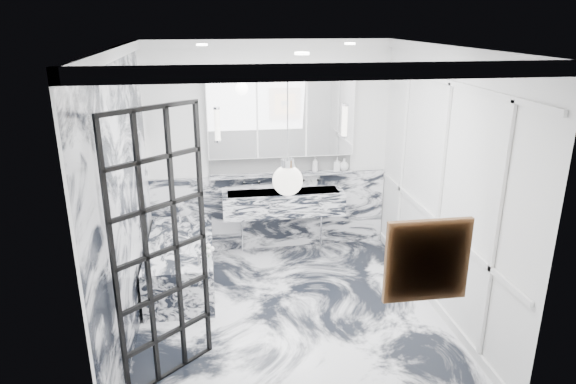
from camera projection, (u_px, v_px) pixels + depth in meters
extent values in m
plane|color=silver|center=(290.00, 315.00, 5.55)|extent=(3.60, 3.60, 0.00)
plane|color=white|center=(290.00, 47.00, 4.64)|extent=(3.60, 3.60, 0.00)
plane|color=white|center=(269.00, 149.00, 6.78)|extent=(3.60, 0.00, 3.60)
plane|color=white|center=(332.00, 279.00, 3.41)|extent=(3.60, 0.00, 3.60)
plane|color=white|center=(124.00, 201.00, 4.87)|extent=(0.00, 3.60, 3.60)
plane|color=white|center=(442.00, 185.00, 5.32)|extent=(0.00, 3.60, 3.60)
cube|color=silver|center=(270.00, 212.00, 7.04)|extent=(3.18, 0.05, 1.05)
cube|color=silver|center=(126.00, 207.00, 4.89)|extent=(0.02, 3.56, 2.68)
cube|color=white|center=(440.00, 195.00, 5.35)|extent=(0.03, 3.40, 2.30)
imported|color=#8C5919|center=(315.00, 164.00, 6.85)|extent=(0.10, 0.10, 0.21)
imported|color=#4C4C51|center=(337.00, 164.00, 6.89)|extent=(0.11, 0.11, 0.19)
imported|color=silver|center=(344.00, 164.00, 6.91)|extent=(0.16, 0.16, 0.17)
sphere|color=white|center=(290.00, 167.00, 6.81)|extent=(0.14, 0.14, 0.14)
cylinder|color=#8C5919|center=(287.00, 169.00, 6.81)|extent=(0.04, 0.04, 0.10)
cylinder|color=silver|center=(208.00, 261.00, 5.42)|extent=(0.09, 0.09, 0.12)
cube|color=orange|center=(427.00, 260.00, 3.52)|extent=(0.50, 0.05, 0.50)
sphere|color=white|center=(288.00, 181.00, 3.93)|extent=(0.23, 0.23, 0.23)
cube|color=silver|center=(283.00, 202.00, 6.79)|extent=(1.60, 0.45, 0.30)
cube|color=silver|center=(281.00, 174.00, 6.83)|extent=(1.90, 0.14, 0.04)
cube|color=white|center=(281.00, 163.00, 6.85)|extent=(1.90, 0.03, 0.23)
cube|color=white|center=(281.00, 118.00, 6.59)|extent=(1.90, 0.16, 1.00)
cylinder|color=white|center=(217.00, 125.00, 6.40)|extent=(0.07, 0.07, 0.40)
cylinder|color=white|center=(345.00, 121.00, 6.64)|extent=(0.07, 0.07, 0.40)
cube|color=silver|center=(182.00, 262.00, 6.13)|extent=(0.75, 1.65, 0.55)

